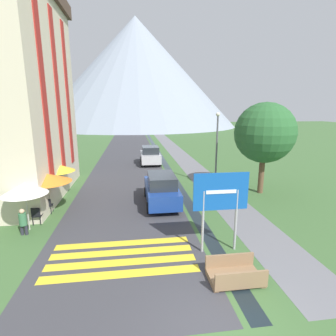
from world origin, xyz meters
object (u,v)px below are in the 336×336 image
(road_sign, at_px, (221,199))
(cafe_umbrella_middle_orange, at_px, (47,178))
(parked_car_near, at_px, (161,189))
(tree_by_path, at_px, (265,133))
(hotel_building, at_px, (4,85))
(cafe_umbrella_front_white, at_px, (25,188))
(person_seated_near, at_px, (32,208))
(person_seated_far, at_px, (23,220))
(cafe_chair_middle, at_px, (48,205))
(cafe_chair_near_right, at_px, (37,215))
(parked_car_far, at_px, (150,155))
(footbridge, at_px, (235,274))
(cafe_chair_near_left, at_px, (36,214))
(cafe_umbrella_rear_yellow, at_px, (56,168))
(streetlamp, at_px, (217,143))

(road_sign, bearing_deg, cafe_umbrella_middle_orange, 147.66)
(parked_car_near, relative_size, tree_by_path, 0.74)
(hotel_building, xyz_separation_m, cafe_umbrella_front_white, (2.54, -5.29, -4.84))
(parked_car_near, relative_size, person_seated_near, 3.63)
(hotel_building, xyz_separation_m, person_seated_far, (2.51, -5.80, -6.16))
(person_seated_far, height_order, tree_by_path, tree_by_path)
(cafe_chair_middle, bearing_deg, road_sign, -4.89)
(cafe_chair_near_right, height_order, cafe_umbrella_front_white, cafe_umbrella_front_white)
(parked_car_far, bearing_deg, cafe_chair_near_right, -115.55)
(footbridge, xyz_separation_m, tree_by_path, (5.17, 8.58, 3.74))
(parked_car_far, relative_size, cafe_umbrella_front_white, 1.69)
(cafe_chair_near_left, distance_m, cafe_umbrella_front_white, 1.61)
(cafe_chair_middle, bearing_deg, cafe_umbrella_middle_orange, 70.26)
(tree_by_path, bearing_deg, parked_car_near, -169.78)
(footbridge, height_order, cafe_umbrella_rear_yellow, cafe_umbrella_rear_yellow)
(cafe_chair_near_left, height_order, streetlamp, streetlamp)
(cafe_umbrella_middle_orange, relative_size, person_seated_far, 1.97)
(cafe_chair_middle, bearing_deg, parked_car_far, 88.98)
(cafe_umbrella_front_white, height_order, person_seated_near, cafe_umbrella_front_white)
(cafe_chair_middle, xyz_separation_m, cafe_umbrella_rear_yellow, (-0.16, 2.70, 1.41))
(parked_car_near, xyz_separation_m, cafe_chair_middle, (-6.15, -0.69, -0.40))
(cafe_chair_middle, height_order, person_seated_near, person_seated_near)
(footbridge, relative_size, person_seated_near, 1.40)
(cafe_umbrella_middle_orange, height_order, cafe_umbrella_rear_yellow, cafe_umbrella_middle_orange)
(person_seated_far, xyz_separation_m, person_seated_near, (-0.16, 1.58, -0.01))
(parked_car_near, distance_m, cafe_chair_near_right, 6.59)
(parked_car_far, relative_size, cafe_chair_near_left, 4.51)
(cafe_chair_middle, height_order, cafe_umbrella_rear_yellow, cafe_umbrella_rear_yellow)
(cafe_umbrella_front_white, distance_m, person_seated_far, 1.41)
(parked_car_far, xyz_separation_m, person_seated_far, (-6.61, -14.36, -0.23))
(parked_car_far, bearing_deg, footbridge, -85.50)
(cafe_umbrella_middle_orange, relative_size, cafe_umbrella_rear_yellow, 1.09)
(cafe_chair_near_left, bearing_deg, road_sign, -5.99)
(parked_car_near, relative_size, cafe_chair_near_left, 5.17)
(road_sign, distance_m, tree_by_path, 8.62)
(parked_car_far, distance_m, cafe_umbrella_front_white, 15.37)
(cafe_umbrella_middle_orange, xyz_separation_m, cafe_umbrella_rear_yellow, (-0.26, 2.60, -0.03))
(streetlamp, relative_size, tree_by_path, 0.89)
(parked_car_far, distance_m, person_seated_near, 14.47)
(footbridge, xyz_separation_m, cafe_chair_near_left, (-7.91, 5.42, 0.29))
(cafe_chair_middle, height_order, streetlamp, streetlamp)
(cafe_umbrella_rear_yellow, xyz_separation_m, person_seated_near, (-0.34, -3.48, -1.25))
(parked_car_far, bearing_deg, hotel_building, -136.84)
(parked_car_far, bearing_deg, cafe_umbrella_middle_orange, -117.45)
(cafe_umbrella_middle_orange, relative_size, streetlamp, 0.46)
(road_sign, bearing_deg, footbridge, -92.02)
(cafe_umbrella_middle_orange, bearing_deg, streetlamp, 19.75)
(hotel_building, bearing_deg, tree_by_path, -5.57)
(road_sign, relative_size, cafe_umbrella_front_white, 1.40)
(parked_car_near, height_order, cafe_chair_middle, parked_car_near)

